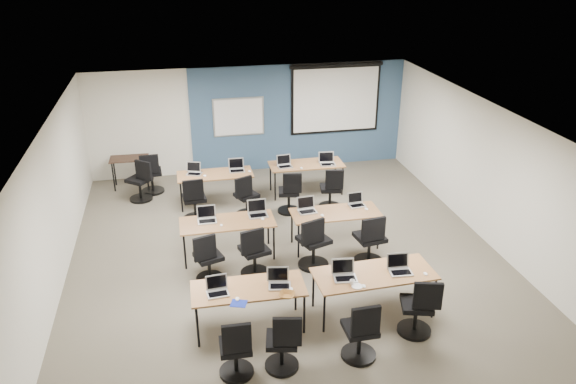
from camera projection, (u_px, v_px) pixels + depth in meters
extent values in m
cube|color=#6B6354|center=(286.00, 255.00, 10.70)|extent=(8.00, 9.00, 0.02)
cube|color=white|center=(286.00, 118.00, 9.59)|extent=(8.00, 9.00, 0.02)
cube|color=beige|center=(250.00, 119.00, 14.17)|extent=(8.00, 0.04, 2.70)
cube|color=beige|center=(369.00, 354.00, 6.13)|extent=(8.00, 0.04, 2.70)
cube|color=beige|center=(53.00, 210.00, 9.40)|extent=(0.04, 9.00, 2.70)
cube|color=beige|center=(487.00, 173.00, 10.89)|extent=(0.04, 9.00, 2.70)
cube|color=#3D5977|center=(299.00, 117.00, 14.37)|extent=(5.50, 0.04, 2.70)
cube|color=#AEBBC2|center=(239.00, 117.00, 14.01)|extent=(1.28, 0.02, 0.98)
cube|color=white|center=(239.00, 117.00, 14.00)|extent=(1.20, 0.02, 0.90)
cube|color=black|center=(336.00, 98.00, 14.31)|extent=(2.32, 0.03, 1.82)
cube|color=white|center=(336.00, 100.00, 14.32)|extent=(2.20, 0.02, 1.62)
cylinder|color=black|center=(337.00, 65.00, 13.96)|extent=(2.40, 0.10, 0.10)
cube|color=#935E38|center=(248.00, 288.00, 8.40)|extent=(1.71, 0.71, 0.03)
cylinder|color=black|center=(198.00, 327.00, 8.14)|extent=(0.04, 0.04, 0.70)
cylinder|color=black|center=(304.00, 314.00, 8.44)|extent=(0.04, 0.04, 0.70)
cylinder|color=black|center=(195.00, 304.00, 8.67)|extent=(0.04, 0.04, 0.70)
cylinder|color=black|center=(296.00, 292.00, 8.97)|extent=(0.04, 0.04, 0.70)
cube|color=olive|center=(374.00, 274.00, 8.77)|extent=(1.90, 0.79, 0.03)
cylinder|color=black|center=(324.00, 313.00, 8.46)|extent=(0.04, 0.04, 0.70)
cylinder|color=black|center=(434.00, 299.00, 8.79)|extent=(0.04, 0.04, 0.70)
cylinder|color=black|center=(313.00, 288.00, 9.06)|extent=(0.04, 0.04, 0.70)
cylinder|color=black|center=(416.00, 276.00, 9.39)|extent=(0.04, 0.04, 0.70)
cube|color=#A4683E|center=(227.00, 222.00, 10.38)|extent=(1.75, 0.73, 0.03)
cylinder|color=black|center=(185.00, 252.00, 10.10)|extent=(0.04, 0.04, 0.70)
cylinder|color=black|center=(274.00, 243.00, 10.41)|extent=(0.04, 0.04, 0.70)
cylinder|color=black|center=(184.00, 236.00, 10.65)|extent=(0.04, 0.04, 0.70)
cylinder|color=black|center=(268.00, 228.00, 10.95)|extent=(0.04, 0.04, 0.70)
cube|color=#946140|center=(335.00, 213.00, 10.74)|extent=(1.70, 0.71, 0.03)
cylinder|color=black|center=(299.00, 241.00, 10.48)|extent=(0.04, 0.04, 0.70)
cylinder|color=black|center=(379.00, 233.00, 10.77)|extent=(0.04, 0.04, 0.70)
cylinder|color=black|center=(292.00, 227.00, 11.00)|extent=(0.04, 0.04, 0.70)
cylinder|color=black|center=(368.00, 219.00, 11.30)|extent=(0.04, 0.04, 0.70)
cube|color=olive|center=(215.00, 174.00, 12.50)|extent=(1.67, 0.70, 0.03)
cylinder|color=black|center=(181.00, 197.00, 12.25)|extent=(0.04, 0.04, 0.70)
cylinder|color=black|center=(252.00, 192.00, 12.54)|extent=(0.04, 0.04, 0.70)
cylinder|color=black|center=(181.00, 187.00, 12.76)|extent=(0.04, 0.04, 0.70)
cylinder|color=black|center=(248.00, 182.00, 13.05)|extent=(0.04, 0.04, 0.70)
cube|color=#A6752F|center=(306.00, 164.00, 13.05)|extent=(1.72, 0.72, 0.03)
cylinder|color=black|center=(275.00, 187.00, 12.79)|extent=(0.04, 0.04, 0.70)
cylinder|color=black|center=(342.00, 181.00, 13.09)|extent=(0.04, 0.04, 0.70)
cylinder|color=black|center=(270.00, 177.00, 13.32)|extent=(0.04, 0.04, 0.70)
cylinder|color=black|center=(335.00, 172.00, 13.62)|extent=(0.04, 0.04, 0.70)
cube|color=#AFAFB4|center=(218.00, 294.00, 8.23)|extent=(0.32, 0.23, 0.02)
cube|color=black|center=(218.00, 294.00, 8.21)|extent=(0.27, 0.14, 0.00)
cube|color=#AFAFB4|center=(217.00, 282.00, 8.29)|extent=(0.32, 0.06, 0.22)
cube|color=black|center=(217.00, 282.00, 8.29)|extent=(0.28, 0.04, 0.18)
ellipsoid|color=white|center=(237.00, 299.00, 8.11)|extent=(0.08, 0.11, 0.04)
cylinder|color=black|center=(237.00, 371.00, 7.77)|extent=(0.48, 0.48, 0.05)
cylinder|color=black|center=(236.00, 361.00, 7.69)|extent=(0.06, 0.06, 0.42)
cube|color=black|center=(235.00, 346.00, 7.59)|extent=(0.42, 0.42, 0.08)
cube|color=black|center=(237.00, 339.00, 7.30)|extent=(0.39, 0.06, 0.44)
cube|color=silver|center=(280.00, 286.00, 8.42)|extent=(0.33, 0.24, 0.02)
cube|color=black|center=(280.00, 286.00, 8.39)|extent=(0.28, 0.14, 0.00)
cube|color=silver|center=(278.00, 274.00, 8.48)|extent=(0.33, 0.06, 0.23)
cube|color=black|center=(278.00, 275.00, 8.47)|extent=(0.29, 0.04, 0.19)
ellipsoid|color=white|center=(291.00, 289.00, 8.34)|extent=(0.08, 0.11, 0.04)
cylinder|color=black|center=(282.00, 365.00, 7.88)|extent=(0.48, 0.48, 0.05)
cylinder|color=black|center=(282.00, 355.00, 7.81)|extent=(0.06, 0.06, 0.43)
cube|color=black|center=(282.00, 340.00, 7.70)|extent=(0.43, 0.43, 0.08)
cube|color=black|center=(287.00, 332.00, 7.43)|extent=(0.39, 0.06, 0.44)
cube|color=#A3A3A8|center=(345.00, 279.00, 8.60)|extent=(0.35, 0.26, 0.02)
cube|color=black|center=(346.00, 279.00, 8.58)|extent=(0.30, 0.15, 0.00)
cube|color=#A3A3A8|center=(343.00, 266.00, 8.67)|extent=(0.35, 0.07, 0.24)
cube|color=black|center=(343.00, 267.00, 8.66)|extent=(0.31, 0.05, 0.20)
ellipsoid|color=white|center=(364.00, 286.00, 8.41)|extent=(0.07, 0.10, 0.03)
cylinder|color=black|center=(358.00, 354.00, 8.09)|extent=(0.51, 0.51, 0.05)
cylinder|color=black|center=(359.00, 343.00, 8.01)|extent=(0.06, 0.06, 0.45)
cube|color=black|center=(360.00, 328.00, 7.90)|extent=(0.45, 0.45, 0.08)
cube|color=black|center=(366.00, 321.00, 7.60)|extent=(0.41, 0.06, 0.44)
cube|color=#B2B2BD|center=(401.00, 272.00, 8.76)|extent=(0.35, 0.25, 0.02)
cube|color=black|center=(401.00, 272.00, 8.74)|extent=(0.30, 0.15, 0.00)
cube|color=#B2B2BD|center=(398.00, 261.00, 8.83)|extent=(0.35, 0.06, 0.24)
cube|color=black|center=(398.00, 261.00, 8.82)|extent=(0.31, 0.05, 0.20)
ellipsoid|color=white|center=(425.00, 274.00, 8.72)|extent=(0.08, 0.10, 0.03)
cylinder|color=black|center=(414.00, 330.00, 8.60)|extent=(0.52, 0.52, 0.05)
cylinder|color=black|center=(415.00, 319.00, 8.51)|extent=(0.06, 0.06, 0.46)
cube|color=black|center=(417.00, 304.00, 8.40)|extent=(0.46, 0.46, 0.08)
cube|color=black|center=(428.00, 296.00, 8.12)|extent=(0.42, 0.06, 0.44)
cube|color=#B3B3BE|center=(207.00, 221.00, 10.36)|extent=(0.35, 0.25, 0.02)
cube|color=black|center=(207.00, 221.00, 10.34)|extent=(0.30, 0.15, 0.00)
cube|color=#B3B3BE|center=(206.00, 212.00, 10.43)|extent=(0.35, 0.06, 0.24)
cube|color=black|center=(206.00, 212.00, 10.42)|extent=(0.31, 0.05, 0.20)
ellipsoid|color=white|center=(221.00, 225.00, 10.21)|extent=(0.08, 0.10, 0.03)
cylinder|color=black|center=(210.00, 278.00, 9.91)|extent=(0.49, 0.49, 0.05)
cylinder|color=black|center=(209.00, 269.00, 9.83)|extent=(0.06, 0.06, 0.43)
cube|color=black|center=(209.00, 256.00, 9.73)|extent=(0.43, 0.43, 0.08)
cube|color=black|center=(205.00, 248.00, 9.43)|extent=(0.39, 0.06, 0.44)
cube|color=#B1B1B1|center=(258.00, 215.00, 10.58)|extent=(0.36, 0.26, 0.02)
cube|color=black|center=(258.00, 215.00, 10.56)|extent=(0.31, 0.15, 0.00)
cube|color=#B1B1B1|center=(257.00, 206.00, 10.65)|extent=(0.36, 0.07, 0.25)
cube|color=black|center=(257.00, 206.00, 10.64)|extent=(0.32, 0.05, 0.20)
ellipsoid|color=white|center=(263.00, 219.00, 10.44)|extent=(0.07, 0.10, 0.03)
cylinder|color=black|center=(255.00, 273.00, 10.07)|extent=(0.52, 0.52, 0.05)
cylinder|color=black|center=(255.00, 263.00, 9.99)|extent=(0.06, 0.06, 0.46)
cube|color=black|center=(254.00, 250.00, 9.88)|extent=(0.46, 0.46, 0.08)
cube|color=black|center=(252.00, 242.00, 9.57)|extent=(0.42, 0.06, 0.44)
cube|color=silver|center=(307.00, 212.00, 10.72)|extent=(0.35, 0.25, 0.02)
cube|color=black|center=(308.00, 212.00, 10.70)|extent=(0.29, 0.15, 0.00)
cube|color=silver|center=(306.00, 202.00, 10.79)|extent=(0.35, 0.06, 0.24)
cube|color=black|center=(306.00, 203.00, 10.78)|extent=(0.30, 0.05, 0.20)
ellipsoid|color=white|center=(322.00, 215.00, 10.58)|extent=(0.09, 0.12, 0.04)
cylinder|color=black|center=(313.00, 264.00, 10.34)|extent=(0.57, 0.57, 0.05)
cylinder|color=black|center=(313.00, 254.00, 10.25)|extent=(0.06, 0.06, 0.50)
cube|color=black|center=(314.00, 240.00, 10.13)|extent=(0.50, 0.50, 0.08)
cube|color=black|center=(313.00, 232.00, 9.81)|extent=(0.46, 0.06, 0.44)
cube|color=#A9A9AB|center=(357.00, 206.00, 10.97)|extent=(0.31, 0.22, 0.02)
cube|color=black|center=(357.00, 205.00, 10.95)|extent=(0.26, 0.13, 0.00)
cube|color=#A9A9AB|center=(355.00, 198.00, 11.03)|extent=(0.31, 0.06, 0.21)
cube|color=black|center=(355.00, 198.00, 11.02)|extent=(0.27, 0.04, 0.17)
ellipsoid|color=white|center=(366.00, 209.00, 10.83)|extent=(0.09, 0.12, 0.04)
cylinder|color=black|center=(368.00, 261.00, 10.44)|extent=(0.56, 0.56, 0.05)
cylinder|color=black|center=(369.00, 251.00, 10.35)|extent=(0.06, 0.06, 0.49)
cube|color=black|center=(370.00, 237.00, 10.23)|extent=(0.49, 0.49, 0.08)
cube|color=black|center=(373.00, 229.00, 9.91)|extent=(0.45, 0.06, 0.44)
cube|color=#AAAAB5|center=(194.00, 174.00, 12.45)|extent=(0.33, 0.24, 0.02)
cube|color=black|center=(194.00, 174.00, 12.43)|extent=(0.28, 0.14, 0.00)
cube|color=#AAAAB5|center=(194.00, 167.00, 12.51)|extent=(0.33, 0.06, 0.23)
cube|color=black|center=(194.00, 167.00, 12.51)|extent=(0.29, 0.04, 0.18)
ellipsoid|color=white|center=(205.00, 176.00, 12.35)|extent=(0.09, 0.12, 0.04)
cylinder|color=black|center=(196.00, 218.00, 12.06)|extent=(0.52, 0.52, 0.05)
cylinder|color=black|center=(195.00, 209.00, 11.97)|extent=(0.06, 0.06, 0.46)
cube|color=black|center=(194.00, 198.00, 11.86)|extent=(0.46, 0.46, 0.08)
cube|color=black|center=(193.00, 190.00, 11.55)|extent=(0.42, 0.06, 0.44)
cube|color=#B2B2B2|center=(237.00, 171.00, 12.62)|extent=(0.35, 0.25, 0.02)
cube|color=black|center=(237.00, 171.00, 12.60)|extent=(0.29, 0.15, 0.00)
cube|color=#B2B2B2|center=(236.00, 163.00, 12.69)|extent=(0.35, 0.06, 0.24)
cube|color=black|center=(236.00, 163.00, 12.68)|extent=(0.30, 0.05, 0.20)
ellipsoid|color=white|center=(250.00, 171.00, 12.59)|extent=(0.07, 0.11, 0.04)
cylinder|color=black|center=(247.00, 214.00, 12.24)|extent=(0.49, 0.49, 0.05)
cylinder|color=black|center=(247.00, 206.00, 12.16)|extent=(0.06, 0.06, 0.43)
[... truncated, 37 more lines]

